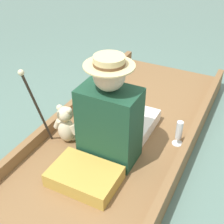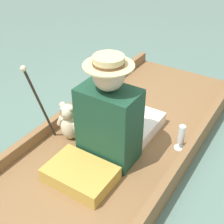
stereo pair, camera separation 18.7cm
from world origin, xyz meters
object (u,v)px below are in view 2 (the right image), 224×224
walking_cane (37,98)px  seated_person (114,118)px  wine_glass (181,136)px  teddy_bear (69,122)px

walking_cane → seated_person: bearing=24.4°
seated_person → wine_glass: bearing=46.5°
wine_glass → seated_person: bearing=-145.1°
seated_person → wine_glass: (0.44, 0.30, -0.19)m
seated_person → teddy_bear: seated_person is taller
seated_person → walking_cane: size_ratio=1.14×
walking_cane → teddy_bear: bearing=52.5°
teddy_bear → walking_cane: size_ratio=0.46×
wine_glass → walking_cane: bearing=-150.6°
seated_person → walking_cane: bearing=-144.1°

